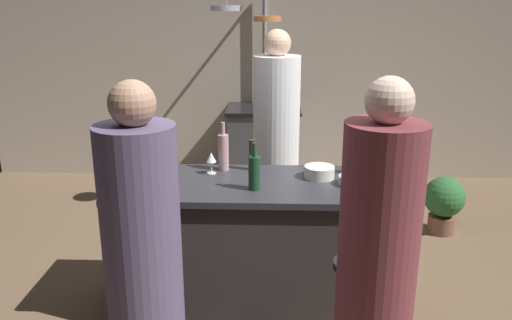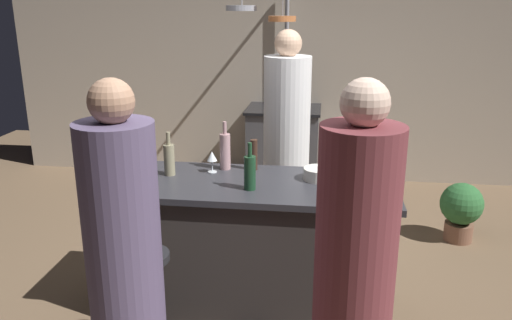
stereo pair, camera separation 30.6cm
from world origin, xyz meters
TOP-DOWN VIEW (x-y plane):
  - ground_plane at (0.00, 0.00)m, footprint 9.00×9.00m
  - back_wall at (0.00, 2.85)m, footprint 6.40×0.16m
  - kitchen_island at (0.00, 0.00)m, footprint 1.80×0.72m
  - stove_range at (0.00, 2.45)m, footprint 0.80×0.64m
  - chef at (0.13, 1.04)m, footprint 0.38×0.38m
  - bar_stool_left at (-0.51, -0.62)m, footprint 0.28×0.28m
  - guest_left at (-0.48, -0.97)m, footprint 0.36×0.36m
  - bar_stool_right at (0.57, -0.62)m, footprint 0.28×0.28m
  - guest_right at (0.59, -0.96)m, footprint 0.36×0.36m
  - overhead_pot_rack at (-0.07, 1.99)m, footprint 0.60×1.39m
  - potted_plant at (1.63, 1.25)m, footprint 0.36×0.36m
  - pepper_mill at (-0.03, 0.25)m, footprint 0.05×0.05m
  - wine_bottle_white at (-0.56, 0.07)m, footprint 0.07×0.07m
  - wine_bottle_green at (-0.00, -0.13)m, footprint 0.07×0.07m
  - wine_bottle_rose at (-0.22, 0.24)m, footprint 0.07×0.07m
  - wine_glass_near_left_guest at (0.63, 0.20)m, footprint 0.07×0.07m
  - wine_glass_by_chef at (-0.30, 0.16)m, footprint 0.07×0.07m
  - mixing_bowl_ceramic at (0.41, 0.10)m, footprint 0.20×0.20m
  - mixing_bowl_steel at (0.60, -0.03)m, footprint 0.16×0.16m

SIDE VIEW (x-z plane):
  - ground_plane at x=0.00m, z-range 0.00..0.00m
  - potted_plant at x=1.63m, z-range 0.04..0.56m
  - bar_stool_left at x=-0.51m, z-range 0.04..0.72m
  - bar_stool_right at x=0.57m, z-range 0.04..0.72m
  - stove_range at x=0.00m, z-range 0.00..0.89m
  - kitchen_island at x=0.00m, z-range 0.00..0.90m
  - guest_left at x=-0.48m, z-range -0.06..1.63m
  - guest_right at x=0.59m, z-range -0.06..1.65m
  - chef at x=0.13m, z-range -0.06..1.73m
  - mixing_bowl_steel at x=0.60m, z-range 0.90..0.96m
  - mixing_bowl_ceramic at x=0.41m, z-range 0.90..0.98m
  - pepper_mill at x=-0.03m, z-range 0.90..1.11m
  - wine_glass_near_left_guest at x=0.63m, z-range 0.93..1.08m
  - wine_glass_by_chef at x=-0.30m, z-range 0.93..1.08m
  - wine_bottle_white at x=-0.56m, z-range 0.86..1.15m
  - wine_bottle_green at x=0.00m, z-range 0.86..1.16m
  - wine_bottle_rose at x=-0.22m, z-range 0.86..1.19m
  - back_wall at x=0.00m, z-range 0.00..2.60m
  - overhead_pot_rack at x=-0.07m, z-range 0.56..2.73m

